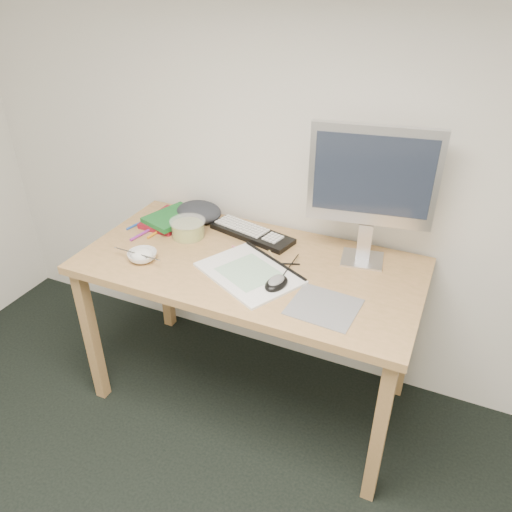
# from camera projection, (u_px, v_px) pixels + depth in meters

# --- Properties ---
(desk) EXTENTS (1.40, 0.70, 0.75)m
(desk) POSITION_uv_depth(u_px,v_px,m) (249.00, 279.00, 2.10)
(desk) COLOR tan
(desk) RESTS_ON ground
(mousepad) EXTENTS (0.25, 0.23, 0.00)m
(mousepad) POSITION_uv_depth(u_px,v_px,m) (324.00, 307.00, 1.79)
(mousepad) COLOR slate
(mousepad) RESTS_ON desk
(sketchpad) EXTENTS (0.47, 0.43, 0.01)m
(sketchpad) POSITION_uv_depth(u_px,v_px,m) (249.00, 273.00, 1.97)
(sketchpad) COLOR white
(sketchpad) RESTS_ON desk
(keyboard) EXTENTS (0.42, 0.22, 0.02)m
(keyboard) POSITION_uv_depth(u_px,v_px,m) (252.00, 233.00, 2.24)
(keyboard) COLOR black
(keyboard) RESTS_ON desk
(monitor) EXTENTS (0.48, 0.17, 0.57)m
(monitor) POSITION_uv_depth(u_px,v_px,m) (372.00, 180.00, 1.89)
(monitor) COLOR silver
(monitor) RESTS_ON desk
(mouse) EXTENTS (0.09, 0.13, 0.04)m
(mouse) POSITION_uv_depth(u_px,v_px,m) (276.00, 281.00, 1.88)
(mouse) COLOR black
(mouse) RESTS_ON sketchpad
(rice_bowl) EXTENTS (0.15, 0.15, 0.04)m
(rice_bowl) POSITION_uv_depth(u_px,v_px,m) (142.00, 256.00, 2.06)
(rice_bowl) COLOR white
(rice_bowl) RESTS_ON desk
(chopsticks) EXTENTS (0.22, 0.03, 0.02)m
(chopsticks) POSITION_uv_depth(u_px,v_px,m) (137.00, 254.00, 2.03)
(chopsticks) COLOR silver
(chopsticks) RESTS_ON rice_bowl
(fruit_tub) EXTENTS (0.17, 0.17, 0.08)m
(fruit_tub) POSITION_uv_depth(u_px,v_px,m) (188.00, 229.00, 2.23)
(fruit_tub) COLOR #BEC244
(fruit_tub) RESTS_ON desk
(book_red) EXTENTS (0.19, 0.24, 0.02)m
(book_red) POSITION_uv_depth(u_px,v_px,m) (168.00, 220.00, 2.36)
(book_red) COLOR maroon
(book_red) RESTS_ON desk
(book_green) EXTENTS (0.24, 0.29, 0.02)m
(book_green) POSITION_uv_depth(u_px,v_px,m) (173.00, 217.00, 2.33)
(book_green) COLOR #196527
(book_green) RESTS_ON book_red
(cloth_lump) EXTENTS (0.20, 0.17, 0.08)m
(cloth_lump) POSITION_uv_depth(u_px,v_px,m) (199.00, 212.00, 2.37)
(cloth_lump) COLOR #222529
(cloth_lump) RESTS_ON desk
(pencil_pink) EXTENTS (0.18, 0.02, 0.01)m
(pencil_pink) POSITION_uv_depth(u_px,v_px,m) (251.00, 251.00, 2.13)
(pencil_pink) COLOR pink
(pencil_pink) RESTS_ON desk
(pencil_tan) EXTENTS (0.11, 0.14, 0.01)m
(pencil_tan) POSITION_uv_depth(u_px,v_px,m) (272.00, 255.00, 2.10)
(pencil_tan) COLOR tan
(pencil_tan) RESTS_ON desk
(pencil_black) EXTENTS (0.18, 0.07, 0.01)m
(pencil_black) POSITION_uv_depth(u_px,v_px,m) (277.00, 263.00, 2.04)
(pencil_black) COLOR black
(pencil_black) RESTS_ON desk
(marker_blue) EXTENTS (0.04, 0.12, 0.01)m
(marker_blue) POSITION_uv_depth(u_px,v_px,m) (136.00, 224.00, 2.33)
(marker_blue) COLOR #1F4DAC
(marker_blue) RESTS_ON desk
(marker_orange) EXTENTS (0.03, 0.13, 0.01)m
(marker_orange) POSITION_uv_depth(u_px,v_px,m) (157.00, 232.00, 2.27)
(marker_orange) COLOR orange
(marker_orange) RESTS_ON desk
(marker_purple) EXTENTS (0.04, 0.14, 0.01)m
(marker_purple) POSITION_uv_depth(u_px,v_px,m) (142.00, 234.00, 2.25)
(marker_purple) COLOR #882892
(marker_purple) RESTS_ON desk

